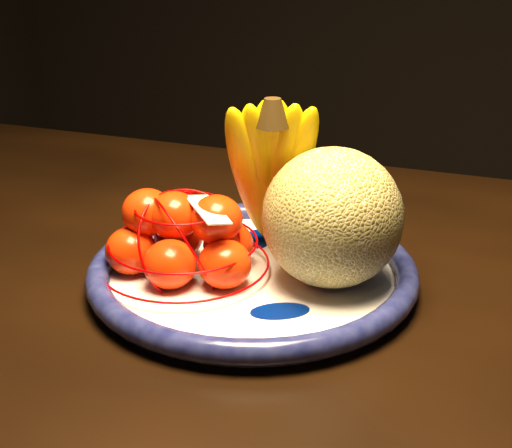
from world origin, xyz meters
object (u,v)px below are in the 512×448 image
at_px(dining_table, 110,287).
at_px(banana_bunch, 270,168).
at_px(cantaloupe, 332,218).
at_px(mandarin_bag, 184,240).
at_px(fruit_bowl, 252,272).

relative_size(dining_table, banana_bunch, 6.96).
height_order(cantaloupe, banana_bunch, banana_bunch).
height_order(cantaloupe, mandarin_bag, cantaloupe).
height_order(dining_table, banana_bunch, banana_bunch).
bearing_deg(cantaloupe, mandarin_bag, -164.76).
bearing_deg(mandarin_bag, cantaloupe, 15.24).
distance_m(fruit_bowl, banana_bunch, 0.12).
distance_m(cantaloupe, mandarin_bag, 0.17).
bearing_deg(fruit_bowl, banana_bunch, 93.35).
relative_size(cantaloupe, banana_bunch, 0.72).
bearing_deg(dining_table, banana_bunch, 0.63).
distance_m(cantaloupe, banana_bunch, 0.11).
bearing_deg(cantaloupe, dining_table, 173.70).
height_order(dining_table, mandarin_bag, mandarin_bag).
bearing_deg(dining_table, cantaloupe, -8.62).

